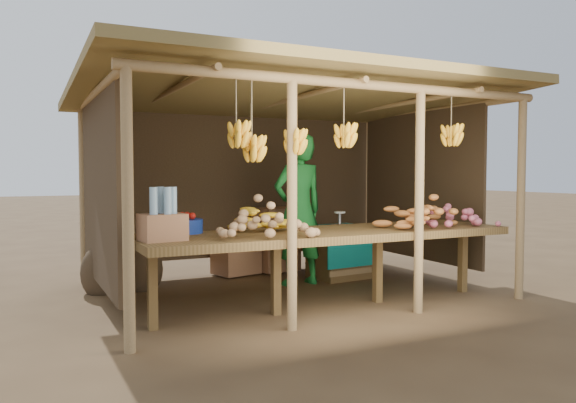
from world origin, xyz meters
name	(u,v)px	position (x,y,z in m)	size (l,w,h in m)	color
ground	(288,290)	(0.00, 0.00, 0.00)	(60.00, 60.00, 0.00)	brown
stall_structure	(289,127)	(-0.01, -0.04, 1.92)	(4.70, 3.50, 2.43)	#9D7C51
counter	(329,236)	(0.00, -0.95, 0.74)	(3.90, 1.05, 0.80)	brown
potato_heap	(265,218)	(-0.84, -1.25, 0.98)	(0.89, 0.54, 0.36)	#A78056
sweet_potato_heap	(422,211)	(1.02, -1.16, 0.98)	(0.91, 0.54, 0.35)	#B76B2F
onion_heap	(453,210)	(1.42, -1.19, 0.98)	(0.85, 0.51, 0.36)	#C45F75
banana_pile	(259,214)	(-0.68, -0.73, 0.97)	(0.62, 0.37, 0.35)	yellow
tomato_basin	(183,225)	(-1.41, -0.54, 0.88)	(0.39, 0.39, 0.20)	navy
bottle_box	(162,220)	(-1.73, -1.05, 0.98)	(0.40, 0.33, 0.47)	#A26C48
vendor	(299,210)	(0.27, 0.26, 0.93)	(0.68, 0.45, 1.86)	#1A772B
tarp_crate	(339,250)	(0.95, 0.42, 0.37)	(0.81, 0.72, 0.90)	brown
carton_stack	(263,245)	(0.21, 1.20, 0.39)	(1.22, 0.54, 0.87)	#A26C48
burlap_sacks	(122,266)	(-1.75, 0.84, 0.29)	(0.94, 0.49, 0.67)	#443320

